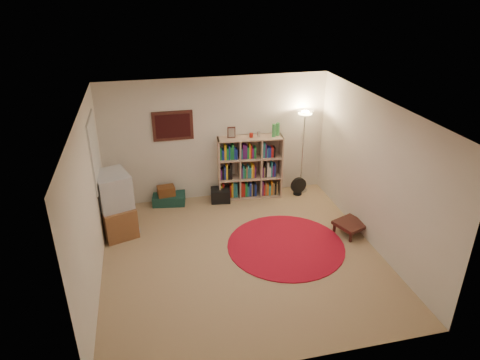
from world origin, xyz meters
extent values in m
cube|color=tan|center=(0.00, 0.00, -0.01)|extent=(4.50, 4.50, 0.02)
cube|color=white|center=(0.00, 0.00, 2.51)|extent=(4.50, 4.50, 0.02)
cube|color=beige|center=(0.00, 2.26, 1.25)|extent=(4.50, 0.02, 2.50)
cube|color=beige|center=(0.00, -2.26, 1.25)|extent=(4.50, 0.02, 2.50)
cube|color=beige|center=(-2.26, 0.00, 1.25)|extent=(0.02, 4.50, 2.50)
cube|color=beige|center=(2.26, 0.00, 1.25)|extent=(0.02, 4.50, 2.50)
cube|color=#331512|center=(-0.85, 2.23, 1.60)|extent=(0.78, 0.04, 0.58)
cube|color=#3B0B0D|center=(-0.85, 2.21, 1.60)|extent=(0.66, 0.01, 0.46)
cube|color=white|center=(-2.23, 1.30, 1.55)|extent=(0.03, 1.00, 1.20)
cube|color=beige|center=(1.85, 2.24, 1.20)|extent=(0.08, 0.01, 0.12)
cube|color=tan|center=(0.64, 2.06, 0.01)|extent=(1.34, 0.49, 0.03)
cube|color=tan|center=(0.64, 2.06, 1.29)|extent=(1.34, 0.49, 0.03)
cube|color=tan|center=(0.01, 2.11, 0.65)|extent=(0.06, 0.37, 1.31)
cube|color=tan|center=(1.28, 2.00, 0.65)|extent=(0.06, 0.37, 1.31)
cube|color=tan|center=(0.66, 2.23, 0.65)|extent=(1.31, 0.13, 1.31)
cube|color=tan|center=(0.43, 2.08, 0.65)|extent=(0.06, 0.36, 1.25)
cube|color=tan|center=(0.86, 2.04, 0.65)|extent=(0.06, 0.36, 1.25)
cube|color=tan|center=(0.64, 2.06, 0.44)|extent=(1.28, 0.46, 0.03)
cube|color=tan|center=(0.64, 2.06, 0.87)|extent=(1.28, 0.46, 0.03)
cube|color=gold|center=(0.04, 2.07, 0.17)|extent=(0.05, 0.15, 0.28)
cube|color=#B11F19|center=(0.08, 2.07, 0.20)|extent=(0.05, 0.15, 0.33)
cube|color=#CA6C19|center=(0.12, 2.07, 0.15)|extent=(0.05, 0.15, 0.23)
cube|color=#4E1965|center=(0.16, 2.06, 0.15)|extent=(0.05, 0.15, 0.23)
cube|color=#CA6C19|center=(0.20, 2.06, 0.14)|extent=(0.04, 0.15, 0.21)
cube|color=#B11F19|center=(0.23, 2.06, 0.17)|extent=(0.04, 0.15, 0.28)
cube|color=gold|center=(0.27, 2.05, 0.20)|extent=(0.05, 0.15, 0.33)
cube|color=teal|center=(0.31, 2.05, 0.20)|extent=(0.05, 0.15, 0.33)
cube|color=teal|center=(0.35, 2.05, 0.19)|extent=(0.05, 0.15, 0.31)
cube|color=#4E1965|center=(0.04, 2.07, 0.56)|extent=(0.05, 0.15, 0.21)
cube|color=black|center=(0.08, 2.07, 0.57)|extent=(0.05, 0.15, 0.23)
cube|color=#192D98|center=(0.12, 2.07, 0.59)|extent=(0.05, 0.15, 0.27)
cube|color=gold|center=(0.16, 2.06, 0.61)|extent=(0.05, 0.15, 0.31)
cube|color=black|center=(0.20, 2.06, 0.58)|extent=(0.05, 0.15, 0.24)
cube|color=black|center=(0.25, 2.05, 0.62)|extent=(0.06, 0.15, 0.32)
cube|color=#197E36|center=(0.04, 2.07, 1.01)|extent=(0.05, 0.15, 0.26)
cube|color=#192D98|center=(0.09, 2.07, 0.98)|extent=(0.06, 0.15, 0.21)
cube|color=gold|center=(0.13, 2.06, 1.04)|extent=(0.05, 0.15, 0.32)
cube|color=#197E36|center=(0.18, 2.06, 1.00)|extent=(0.06, 0.15, 0.25)
cube|color=#192D98|center=(0.21, 2.06, 1.03)|extent=(0.04, 0.15, 0.30)
cube|color=#197E36|center=(0.24, 2.05, 1.01)|extent=(0.04, 0.15, 0.27)
cube|color=#197E36|center=(0.28, 2.05, 1.04)|extent=(0.06, 0.15, 0.32)
cube|color=#192D98|center=(0.32, 2.05, 1.01)|extent=(0.04, 0.15, 0.26)
cube|color=#192D98|center=(0.36, 2.04, 0.99)|extent=(0.05, 0.15, 0.22)
cube|color=#B11F19|center=(0.47, 2.03, 0.19)|extent=(0.05, 0.15, 0.32)
cube|color=#B11F19|center=(0.51, 2.03, 0.18)|extent=(0.05, 0.15, 0.29)
cube|color=#197E36|center=(0.56, 2.03, 0.18)|extent=(0.06, 0.15, 0.30)
cube|color=teal|center=(0.60, 2.02, 0.15)|extent=(0.05, 0.15, 0.23)
cube|color=#192D98|center=(0.64, 2.02, 0.18)|extent=(0.05, 0.15, 0.30)
cube|color=olive|center=(0.68, 2.02, 0.17)|extent=(0.04, 0.15, 0.27)
cube|color=black|center=(0.71, 2.01, 0.18)|extent=(0.05, 0.15, 0.30)
cube|color=#192D98|center=(0.75, 2.01, 0.16)|extent=(0.05, 0.15, 0.25)
cube|color=#4E1965|center=(0.47, 2.04, 0.57)|extent=(0.04, 0.15, 0.22)
cube|color=teal|center=(0.50, 2.03, 0.59)|extent=(0.04, 0.15, 0.27)
cube|color=#197E36|center=(0.53, 2.03, 0.56)|extent=(0.05, 0.15, 0.21)
cube|color=olive|center=(0.57, 2.03, 0.58)|extent=(0.04, 0.15, 0.25)
cube|color=teal|center=(0.60, 2.02, 0.59)|extent=(0.04, 0.15, 0.27)
cube|color=teal|center=(0.63, 2.02, 0.57)|extent=(0.06, 0.15, 0.22)
cube|color=gold|center=(0.67, 2.02, 0.60)|extent=(0.04, 0.15, 0.29)
cube|color=#CA6C19|center=(0.71, 2.01, 0.60)|extent=(0.04, 0.15, 0.29)
cube|color=#4E1965|center=(0.74, 2.01, 0.57)|extent=(0.04, 0.15, 0.24)
cube|color=teal|center=(0.46, 2.04, 0.99)|extent=(0.04, 0.15, 0.23)
cube|color=#4E1965|center=(0.50, 2.03, 1.03)|extent=(0.05, 0.15, 0.31)
cube|color=#4E1965|center=(0.54, 2.03, 1.02)|extent=(0.06, 0.15, 0.29)
cube|color=#197E36|center=(0.59, 2.02, 1.00)|extent=(0.05, 0.15, 0.24)
cube|color=gold|center=(0.62, 2.02, 1.03)|extent=(0.04, 0.15, 0.32)
cube|color=#B11F19|center=(0.65, 2.02, 1.02)|extent=(0.04, 0.15, 0.28)
cube|color=#4E1965|center=(0.69, 2.02, 0.99)|extent=(0.05, 0.15, 0.23)
cube|color=#197E36|center=(0.73, 2.01, 1.00)|extent=(0.05, 0.15, 0.24)
cube|color=#4E1965|center=(0.90, 2.00, 0.19)|extent=(0.05, 0.15, 0.32)
cube|color=#B11F19|center=(0.94, 1.99, 0.16)|extent=(0.04, 0.15, 0.25)
cube|color=olive|center=(0.97, 1.99, 0.17)|extent=(0.04, 0.15, 0.28)
cube|color=#CA6C19|center=(1.01, 1.99, 0.16)|extent=(0.05, 0.15, 0.25)
cube|color=teal|center=(1.05, 1.98, 0.14)|extent=(0.05, 0.15, 0.22)
cube|color=#CA6C19|center=(1.10, 1.98, 0.19)|extent=(0.05, 0.15, 0.31)
cube|color=olive|center=(1.13, 1.98, 0.16)|extent=(0.05, 0.15, 0.26)
cube|color=black|center=(1.17, 1.97, 0.14)|extent=(0.05, 0.15, 0.21)
cube|color=olive|center=(1.21, 1.97, 0.15)|extent=(0.04, 0.15, 0.24)
cube|color=#4E1965|center=(0.90, 2.00, 0.56)|extent=(0.04, 0.15, 0.21)
cube|color=olive|center=(0.93, 1.99, 0.56)|extent=(0.04, 0.15, 0.22)
cube|color=black|center=(0.96, 1.99, 0.60)|extent=(0.05, 0.15, 0.30)
cube|color=white|center=(1.00, 1.99, 0.62)|extent=(0.05, 0.15, 0.32)
cube|color=white|center=(1.04, 1.98, 0.56)|extent=(0.05, 0.15, 0.21)
cube|color=teal|center=(1.08, 1.98, 0.62)|extent=(0.04, 0.15, 0.34)
cube|color=#4E1965|center=(1.11, 1.98, 0.58)|extent=(0.05, 0.15, 0.24)
cube|color=#192D98|center=(1.15, 1.98, 0.59)|extent=(0.04, 0.15, 0.28)
cube|color=teal|center=(0.91, 2.00, 1.04)|extent=(0.06, 0.15, 0.32)
cube|color=#4E1965|center=(0.95, 1.99, 1.03)|extent=(0.04, 0.15, 0.30)
cube|color=teal|center=(0.98, 1.99, 0.98)|extent=(0.04, 0.15, 0.21)
cube|color=#192D98|center=(1.01, 1.99, 0.99)|extent=(0.04, 0.15, 0.23)
cube|color=#192D98|center=(1.04, 1.99, 0.99)|extent=(0.04, 0.15, 0.22)
cube|color=#B11F19|center=(1.08, 1.98, 0.99)|extent=(0.06, 0.15, 0.22)
cube|color=black|center=(1.12, 1.98, 0.99)|extent=(0.05, 0.15, 0.22)
cube|color=#331512|center=(0.27, 2.11, 1.42)|extent=(0.16, 0.03, 0.22)
cube|color=gray|center=(0.27, 2.09, 1.42)|extent=(0.12, 0.02, 0.18)
cylinder|color=#A4190F|center=(0.66, 2.06, 1.35)|extent=(0.08, 0.08, 0.08)
cylinder|color=silver|center=(0.81, 2.04, 1.36)|extent=(0.07, 0.07, 0.10)
cylinder|color=green|center=(1.11, 1.98, 1.44)|extent=(0.08, 0.08, 0.26)
cylinder|color=green|center=(1.21, 2.04, 1.44)|extent=(0.08, 0.08, 0.26)
cylinder|color=silver|center=(1.77, 2.05, 0.01)|extent=(0.29, 0.29, 0.03)
cylinder|color=silver|center=(1.77, 2.05, 0.86)|extent=(0.02, 0.02, 1.66)
cone|color=silver|center=(1.77, 2.05, 1.72)|extent=(0.35, 0.35, 0.13)
cylinder|color=#FFD88C|center=(1.77, 2.05, 1.72)|extent=(0.28, 0.28, 0.02)
cylinder|color=black|center=(1.66, 1.89, 0.01)|extent=(0.21, 0.21, 0.03)
cylinder|color=black|center=(1.66, 1.89, 0.10)|extent=(0.04, 0.04, 0.14)
cylinder|color=black|center=(1.66, 1.87, 0.22)|extent=(0.35, 0.12, 0.34)
cube|color=brown|center=(-2.03, 1.22, 0.28)|extent=(0.77, 0.92, 0.55)
cube|color=silver|center=(-2.03, 1.22, 0.85)|extent=(0.73, 0.80, 0.61)
cube|color=black|center=(-1.76, 1.31, 0.85)|extent=(0.20, 0.55, 0.51)
cube|color=black|center=(-1.76, 1.31, 0.85)|extent=(0.17, 0.49, 0.44)
cube|color=silver|center=(-1.80, 1.17, 0.05)|extent=(0.32, 0.29, 0.09)
cube|color=#153B33|center=(-1.04, 2.11, 0.10)|extent=(0.70, 0.50, 0.21)
cube|color=#5D3117|center=(-1.08, 2.07, 0.30)|extent=(0.36, 0.27, 0.19)
cube|color=black|center=(0.00, 1.96, 0.13)|extent=(0.43, 0.37, 0.27)
cylinder|color=white|center=(0.28, 2.13, 0.13)|extent=(0.15, 0.15, 0.26)
cylinder|color=maroon|center=(0.79, 0.10, 0.01)|extent=(2.01, 2.01, 0.02)
cube|color=#331512|center=(2.05, 0.22, 0.19)|extent=(0.63, 0.63, 0.06)
cube|color=#331512|center=(1.94, -0.03, 0.09)|extent=(0.05, 0.05, 0.18)
cube|color=#331512|center=(2.30, 0.11, 0.09)|extent=(0.05, 0.05, 0.18)
cube|color=#331512|center=(1.79, 0.33, 0.09)|extent=(0.05, 0.05, 0.18)
cube|color=#331512|center=(2.15, 0.48, 0.09)|extent=(0.05, 0.05, 0.18)
camera|label=1|loc=(-1.36, -5.72, 4.19)|focal=32.00mm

